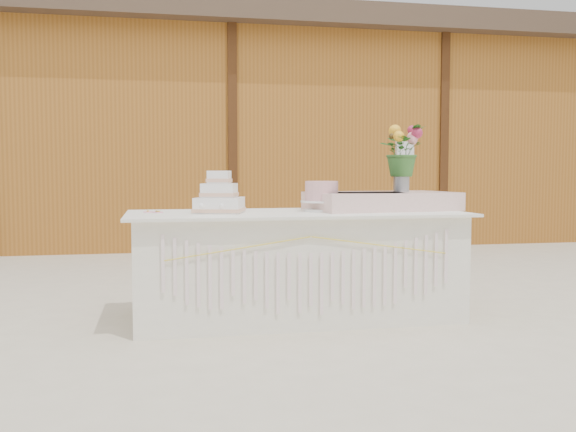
{
  "coord_description": "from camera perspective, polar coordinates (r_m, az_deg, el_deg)",
  "views": [
    {
      "loc": [
        -0.97,
        -4.5,
        1.06
      ],
      "look_at": [
        0.0,
        0.3,
        0.72
      ],
      "focal_mm": 40.0,
      "sensor_mm": 36.0,
      "label": 1
    }
  ],
  "objects": [
    {
      "name": "cake_table",
      "position": [
        4.65,
        0.75,
        -4.35
      ],
      "size": [
        2.4,
        1.0,
        0.77
      ],
      "color": "silver",
      "rests_on": "ground"
    },
    {
      "name": "loose_flowers",
      "position": [
        4.66,
        -12.15,
        0.41
      ],
      "size": [
        0.24,
        0.33,
        0.02
      ],
      "primitive_type": null,
      "rotation": [
        0.0,
        0.0,
        -0.43
      ],
      "color": "#FF9BBA",
      "rests_on": "cake_table"
    },
    {
      "name": "bouquet",
      "position": [
        5.02,
        10.08,
        6.28
      ],
      "size": [
        0.47,
        0.46,
        0.39
      ],
      "primitive_type": "imported",
      "rotation": [
        0.0,
        0.0,
        0.71
      ],
      "color": "#356D2B",
      "rests_on": "flower_vase"
    },
    {
      "name": "wedding_cake",
      "position": [
        4.53,
        -6.12,
        1.55
      ],
      "size": [
        0.41,
        0.41,
        0.3
      ],
      "rotation": [
        0.0,
        0.0,
        -0.28
      ],
      "color": "white",
      "rests_on": "cake_table"
    },
    {
      "name": "ground",
      "position": [
        4.72,
        0.73,
        -9.0
      ],
      "size": [
        80.0,
        80.0,
        0.0
      ],
      "primitive_type": "plane",
      "color": "beige",
      "rests_on": "ground"
    },
    {
      "name": "satin_runner",
      "position": [
        4.9,
        8.29,
        1.33
      ],
      "size": [
        1.14,
        0.75,
        0.13
      ],
      "primitive_type": "cube",
      "rotation": [
        0.0,
        0.0,
        0.13
      ],
      "color": "#FFD3CD",
      "rests_on": "cake_table"
    },
    {
      "name": "pink_cake_stand",
      "position": [
        4.68,
        3.0,
        1.93
      ],
      "size": [
        0.31,
        0.31,
        0.22
      ],
      "color": "white",
      "rests_on": "cake_table"
    },
    {
      "name": "flower_vase",
      "position": [
        5.01,
        10.04,
        3.09
      ],
      "size": [
        0.12,
        0.12,
        0.17
      ],
      "primitive_type": "cylinder",
      "color": "#A4A5A9",
      "rests_on": "satin_runner"
    },
    {
      "name": "barn",
      "position": [
        10.56,
        -6.27,
        7.31
      ],
      "size": [
        12.6,
        4.6,
        3.3
      ],
      "color": "#965B1F",
      "rests_on": "ground"
    }
  ]
}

